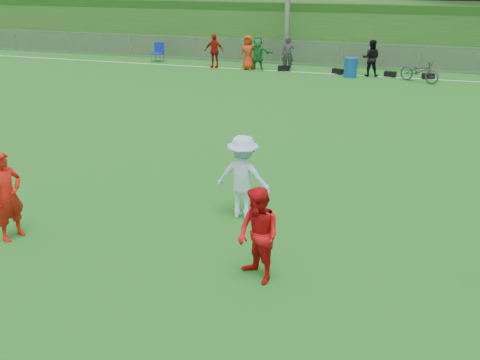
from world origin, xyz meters
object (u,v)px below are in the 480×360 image
at_px(player_red_center, 258,236).
at_px(recycling_bin, 351,67).
at_px(bicycle, 420,71).
at_px(player_blue, 243,177).
at_px(player_red_left, 7,196).

xyz_separation_m(player_red_center, recycling_bin, (-0.53, 18.30, -0.36)).
height_order(player_red_center, bicycle, player_red_center).
bearing_deg(bicycle, player_red_center, -158.41).
bearing_deg(player_blue, bicycle, -102.38).
bearing_deg(player_red_center, recycling_bin, 129.99).
height_order(player_red_left, bicycle, player_red_left).
height_order(player_blue, recycling_bin, player_blue).
bearing_deg(bicycle, recycling_bin, 114.56).
distance_m(player_red_left, bicycle, 19.46).
height_order(player_red_center, recycling_bin, player_red_center).
bearing_deg(player_red_center, player_red_left, -142.19).
bearing_deg(player_blue, player_red_center, 112.97).
relative_size(recycling_bin, bicycle, 0.48).
bearing_deg(player_red_center, bicycle, 120.21).
relative_size(player_red_left, player_blue, 0.99).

